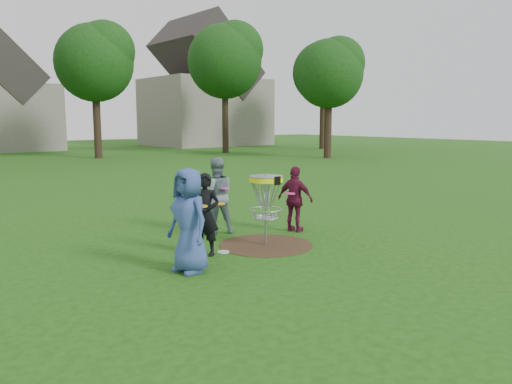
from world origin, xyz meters
TOP-DOWN VIEW (x-y plane):
  - ground at (0.00, 0.00)m, footprint 100.00×100.00m
  - dirt_patch at (0.00, 0.00)m, footprint 1.80×1.80m
  - player_blue at (-2.03, -0.51)m, footprint 0.62×0.87m
  - player_black at (-1.29, 0.15)m, footprint 0.59×0.64m
  - player_grey at (-0.14, 1.47)m, footprint 0.96×0.88m
  - player_maroon at (1.26, 0.50)m, footprint 0.57×0.89m
  - disc_on_grass at (-0.95, 0.09)m, footprint 0.22×0.22m
  - disc_golf_basket at (0.00, -0.00)m, footprint 0.66×0.67m
  - held_discs at (-0.47, 0.32)m, footprint 2.98×1.86m
  - tree_row at (0.44, 20.67)m, footprint 51.20×17.42m
  - house_row at (4.78, 33.07)m, footprint 44.50×10.65m

SIDE VIEW (x-z plane):
  - ground at x=0.00m, z-range 0.00..0.00m
  - dirt_patch at x=0.00m, z-range 0.00..0.01m
  - disc_on_grass at x=-0.95m, z-range 0.00..0.02m
  - player_maroon at x=1.26m, z-range 0.00..1.41m
  - player_black at x=-1.29m, z-range 0.00..1.47m
  - player_grey at x=-0.14m, z-range 0.00..1.61m
  - player_blue at x=-2.03m, z-range 0.00..1.66m
  - held_discs at x=-0.47m, z-range 0.86..1.03m
  - disc_golf_basket at x=0.00m, z-range 0.33..1.71m
  - house_row at x=4.78m, z-range -1.67..9.95m
  - tree_row at x=0.44m, z-range 1.26..11.16m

